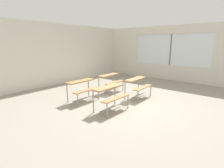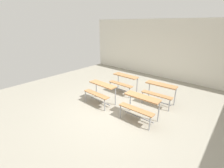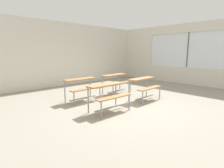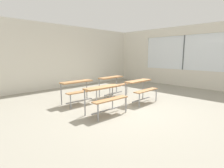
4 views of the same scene
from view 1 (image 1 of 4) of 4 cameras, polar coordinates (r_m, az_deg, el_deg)
ground at (r=5.93m, az=4.68°, el=-7.12°), size 10.00×9.00×0.05m
wall_back at (r=8.92m, az=-19.90°, el=9.09°), size 10.00×0.12×3.00m
wall_right at (r=10.06m, az=22.20°, el=8.99°), size 0.12×9.00×3.00m
desk_bench_r0c0 at (r=5.27m, az=-0.44°, el=-2.96°), size 1.11×0.62×0.74m
desk_bench_r0c1 at (r=6.58m, az=8.59°, el=0.20°), size 1.11×0.61×0.74m
desk_bench_r1c0 at (r=6.22m, az=-9.69°, el=-0.60°), size 1.10×0.59×0.74m
desk_bench_r1c1 at (r=7.33m, az=-0.36°, el=1.71°), size 1.13×0.64×0.74m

